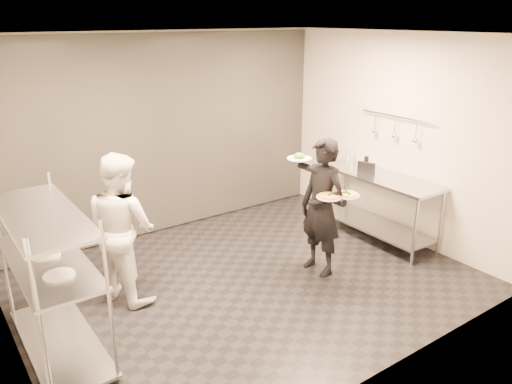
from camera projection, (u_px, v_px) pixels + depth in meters
room_shell at (195, 147)px, 6.36m from camera, size 5.00×4.00×2.80m
pass_rack at (51, 275)px, 4.49m from camera, size 0.60×1.60×1.50m
prep_counter at (377, 196)px, 6.90m from camera, size 0.60×1.80×0.92m
utensil_rail at (395, 128)px, 6.73m from camera, size 0.07×1.20×0.31m
waiter at (322, 207)px, 5.90m from camera, size 0.44×0.63×1.66m
chef at (122, 227)px, 5.36m from camera, size 0.85×0.96×1.66m
pizza_plate_near at (329, 196)px, 5.62m from camera, size 0.28×0.28×0.05m
pizza_plate_far at (347, 194)px, 5.71m from camera, size 0.28×0.28×0.05m
salad_plate at (299, 157)px, 5.90m from camera, size 0.29×0.29×0.07m
pos_monitor at (366, 168)px, 6.81m from camera, size 0.12×0.25×0.17m
bottle_green at (353, 163)px, 6.99m from camera, size 0.06×0.06×0.22m
bottle_clear at (349, 155)px, 7.42m from camera, size 0.06×0.06×0.19m
bottle_dark at (366, 164)px, 6.94m from camera, size 0.06×0.06×0.22m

